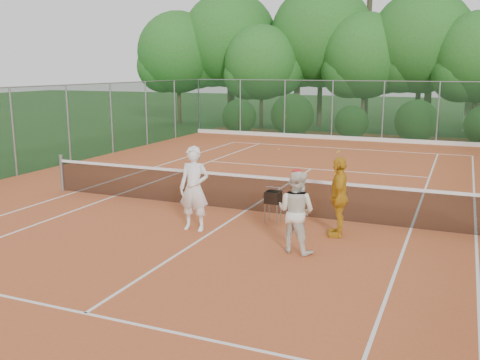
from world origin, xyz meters
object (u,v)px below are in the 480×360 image
object	(u,v)px
player_yellow	(339,197)
ball_hopper	(273,198)
player_white	(194,189)
player_center_grp	(296,211)

from	to	relation	value
player_yellow	ball_hopper	size ratio (longest dim) A/B	2.30
player_yellow	ball_hopper	distance (m)	1.72
player_white	player_yellow	xyz separation A→B (m)	(3.11, 0.82, -0.08)
player_center_grp	ball_hopper	size ratio (longest dim) A/B	2.21
player_white	player_center_grp	distance (m)	2.62
player_white	player_center_grp	world-z (taller)	player_white
player_white	ball_hopper	bearing A→B (deg)	36.13
player_center_grp	player_yellow	distance (m)	1.47
player_white	player_yellow	bearing A→B (deg)	10.79
player_white	ball_hopper	world-z (taller)	player_white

